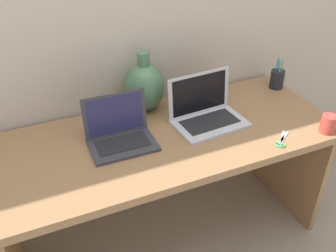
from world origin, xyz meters
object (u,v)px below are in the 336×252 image
pen_cup (277,79)px  scissors (281,142)px  laptop_right (205,109)px  coffee_mug (329,124)px  laptop_left (119,130)px  green_vase (144,86)px

pen_cup → scissors: (-0.32, -0.47, -0.05)m
laptop_right → coffee_mug: size_ratio=3.29×
laptop_left → pen_cup: bearing=8.4°
coffee_mug → pen_cup: bearing=82.7°
coffee_mug → pen_cup: pen_cup is taller
laptop_right → green_vase: green_vase is taller
laptop_right → pen_cup: laptop_right is taller
laptop_left → scissors: laptop_left is taller
green_vase → scissors: (0.47, -0.55, -0.13)m
laptop_right → coffee_mug: laptop_right is taller
laptop_right → laptop_left: bearing=-179.4°
laptop_right → coffee_mug: bearing=-34.4°
laptop_left → coffee_mug: size_ratio=2.71×
green_vase → laptop_right: bearing=-43.9°
laptop_right → pen_cup: bearing=14.4°
laptop_right → green_vase: 0.34m
laptop_right → pen_cup: 0.58m
laptop_left → coffee_mug: (0.95, -0.33, -0.01)m
coffee_mug → scissors: bearing=176.6°
laptop_left → laptop_right: (0.45, 0.01, 0.00)m
laptop_left → green_vase: bearing=47.0°
green_vase → pen_cup: (0.80, -0.08, -0.08)m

